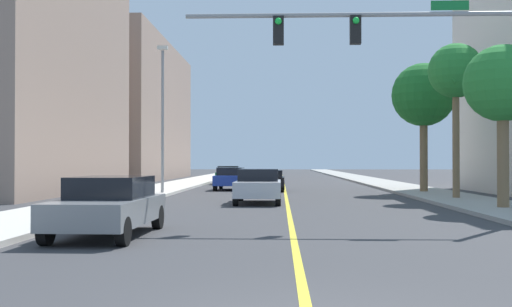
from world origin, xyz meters
name	(u,v)px	position (x,y,z in m)	size (l,w,h in m)	color
ground	(284,185)	(0.00, 42.00, 0.00)	(192.00, 192.00, 0.00)	#38383A
sidewalk_left	(184,184)	(-7.95, 42.00, 0.07)	(3.51, 168.00, 0.15)	beige
sidewalk_right	(385,184)	(7.95, 42.00, 0.07)	(3.51, 168.00, 0.15)	#9E9B93
lane_marking_center	(284,185)	(0.00, 42.00, 0.00)	(0.16, 144.00, 0.01)	yellow
building_left_far	(91,112)	(-20.05, 56.74, 6.99)	(16.93, 27.66, 13.98)	gray
traffic_signal_mast	(415,58)	(3.63, 11.57, 4.87)	(9.81, 0.36, 6.43)	gray
street_lamp	(162,111)	(-6.70, 26.56, 4.56)	(0.56, 0.28, 7.97)	gray
palm_near	(503,85)	(7.88, 16.38, 4.63)	(2.84, 2.84, 5.99)	brown
palm_mid	(456,73)	(7.90, 22.44, 5.97)	(2.54, 2.54, 7.20)	brown
palm_far	(424,96)	(7.81, 28.48, 5.55)	(3.57, 3.57, 7.25)	brown
car_black	(270,180)	(-0.95, 31.52, 0.70)	(1.88, 4.23, 1.30)	black
car_green	(229,175)	(-4.46, 43.09, 0.76)	(1.95, 4.48, 1.47)	#196638
car_silver	(258,186)	(-1.26, 20.33, 0.77)	(1.98, 4.37, 1.50)	#BCBCC1
car_gray	(109,205)	(-4.52, 8.40, 0.76)	(2.00, 4.57, 1.46)	slate
car_blue	(231,178)	(-3.49, 32.93, 0.75)	(1.93, 4.10, 1.45)	#1E389E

